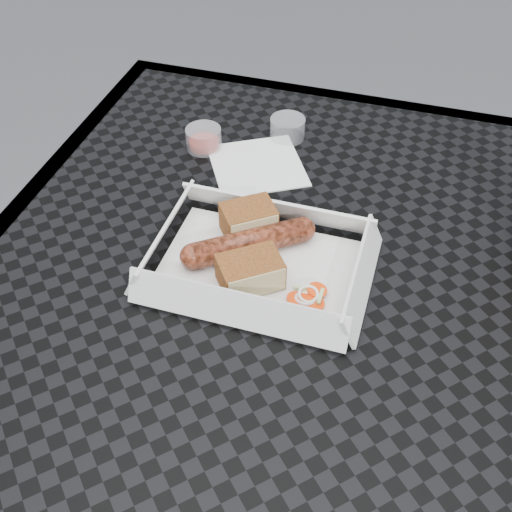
{
  "coord_description": "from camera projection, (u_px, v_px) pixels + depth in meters",
  "views": [
    {
      "loc": [
        0.09,
        -0.51,
        1.27
      ],
      "look_at": [
        -0.06,
        -0.02,
        0.78
      ],
      "focal_mm": 45.0,
      "sensor_mm": 36.0,
      "label": 1
    }
  ],
  "objects": [
    {
      "name": "patio_table",
      "position": [
        309.0,
        314.0,
        0.79
      ],
      "size": [
        0.8,
        0.8,
        0.74
      ],
      "color": "black",
      "rests_on": "ground"
    },
    {
      "name": "food_tray",
      "position": [
        259.0,
        267.0,
        0.74
      ],
      "size": [
        0.22,
        0.15,
        0.0
      ],
      "primitive_type": "cube",
      "color": "white",
      "rests_on": "patio_table"
    },
    {
      "name": "bratwurst",
      "position": [
        249.0,
        243.0,
        0.74
      ],
      "size": [
        0.14,
        0.11,
        0.03
      ],
      "rotation": [
        0.0,
        0.0,
        0.64
      ],
      "color": "brown",
      "rests_on": "food_tray"
    },
    {
      "name": "bread_near",
      "position": [
        249.0,
        220.0,
        0.76
      ],
      "size": [
        0.08,
        0.07,
        0.04
      ],
      "primitive_type": "cube",
      "rotation": [
        0.0,
        0.0,
        0.64
      ],
      "color": "brown",
      "rests_on": "food_tray"
    },
    {
      "name": "bread_far",
      "position": [
        250.0,
        272.0,
        0.7
      ],
      "size": [
        0.08,
        0.08,
        0.03
      ],
      "primitive_type": "cube",
      "rotation": [
        0.0,
        0.0,
        0.64
      ],
      "color": "brown",
      "rests_on": "food_tray"
    },
    {
      "name": "veg_garnish",
      "position": [
        310.0,
        300.0,
        0.7
      ],
      "size": [
        0.03,
        0.03,
        0.0
      ],
      "color": "#F93E0A",
      "rests_on": "food_tray"
    },
    {
      "name": "napkin",
      "position": [
        257.0,
        165.0,
        0.88
      ],
      "size": [
        0.16,
        0.16,
        0.0
      ],
      "primitive_type": "cube",
      "rotation": [
        0.0,
        0.0,
        0.53
      ],
      "color": "white",
      "rests_on": "patio_table"
    },
    {
      "name": "condiment_cup_sauce",
      "position": [
        204.0,
        139.0,
        0.9
      ],
      "size": [
        0.05,
        0.05,
        0.03
      ],
      "primitive_type": "cylinder",
      "color": "#98190B",
      "rests_on": "patio_table"
    },
    {
      "name": "condiment_cup_empty",
      "position": [
        287.0,
        128.0,
        0.91
      ],
      "size": [
        0.05,
        0.05,
        0.03
      ],
      "primitive_type": "cylinder",
      "color": "silver",
      "rests_on": "patio_table"
    }
  ]
}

